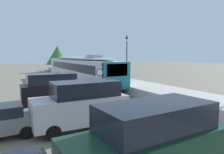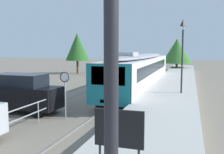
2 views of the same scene
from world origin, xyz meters
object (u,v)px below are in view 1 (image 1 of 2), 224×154
platform_lamp_mid_platform (127,49)px  parked_van_dark_green (149,146)px  parked_van_black (55,89)px  brick_utility_cabinet (222,149)px  parked_van_silver (82,104)px  commuter_train (79,68)px  speed_limit_sign (100,77)px

platform_lamp_mid_platform → parked_van_dark_green: 19.21m
parked_van_black → brick_utility_cabinet: bearing=-73.8°
parked_van_silver → parked_van_black: same height
commuter_train → brick_utility_cabinet: 22.17m
brick_utility_cabinet → parked_van_dark_green: parked_van_dark_green is taller
parked_van_dark_green → platform_lamp_mid_platform: bearing=59.5°
speed_limit_sign → brick_utility_cabinet: (-0.15, -10.55, -1.55)m
parked_van_dark_green → parked_van_black: bearing=90.8°
commuter_train → speed_limit_sign: commuter_train is taller
parked_van_silver → parked_van_black: 5.38m
commuter_train → platform_lamp_mid_platform: (4.08, -5.46, 2.47)m
brick_utility_cabinet → parked_van_dark_green: (-3.11, 0.21, 0.72)m
speed_limit_sign → brick_utility_cabinet: bearing=-90.8°
speed_limit_sign → commuter_train: bearing=78.8°
parked_van_dark_green → parked_van_black: (-0.15, 10.99, 0.00)m
speed_limit_sign → parked_van_silver: size_ratio=0.57×
speed_limit_sign → parked_van_black: speed_limit_sign is taller
platform_lamp_mid_platform → parked_van_dark_green: size_ratio=1.07×
brick_utility_cabinet → speed_limit_sign: bearing=89.2°
parked_van_silver → parked_van_black: bearing=91.6°
platform_lamp_mid_platform → parked_van_black: 11.59m
parked_van_silver → parked_van_dark_green: bearing=-90.0°
brick_utility_cabinet → commuter_train: bearing=83.7°
platform_lamp_mid_platform → parked_van_black: size_ratio=1.08×
platform_lamp_mid_platform → commuter_train: bearing=126.7°
speed_limit_sign → parked_van_black: bearing=169.2°
commuter_train → parked_van_silver: (-5.52, -16.16, -0.86)m
platform_lamp_mid_platform → speed_limit_sign: platform_lamp_mid_platform is taller
commuter_train → parked_van_black: size_ratio=4.21×
platform_lamp_mid_platform → parked_van_silver: size_ratio=1.09×
commuter_train → parked_van_black: bearing=-117.8°
parked_van_silver → commuter_train: bearing=71.1°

